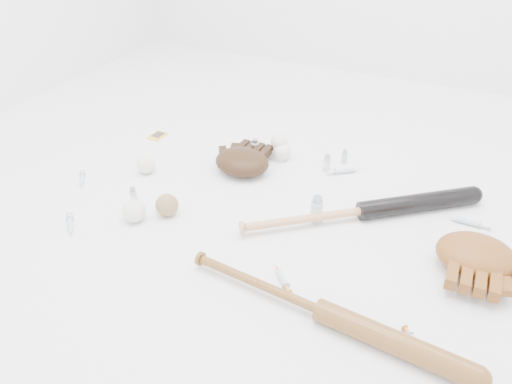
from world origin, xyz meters
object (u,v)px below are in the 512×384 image
at_px(bat_wood, 320,310).
at_px(bat_dark, 362,211).
at_px(glove_dark, 242,162).
at_px(pedestal, 279,153).

bearing_deg(bat_wood, bat_dark, 98.45).
bearing_deg(bat_dark, glove_dark, 130.13).
bearing_deg(bat_dark, pedestal, 108.76).
height_order(bat_dark, glove_dark, glove_dark).
xyz_separation_m(bat_dark, bat_wood, (0.02, -0.49, -0.00)).
xyz_separation_m(glove_dark, pedestal, (0.08, 0.17, -0.03)).
height_order(bat_dark, bat_wood, bat_dark).
xyz_separation_m(bat_wood, pedestal, (-0.45, 0.76, -0.01)).
distance_m(bat_wood, pedestal, 0.88).
distance_m(bat_dark, glove_dark, 0.52).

